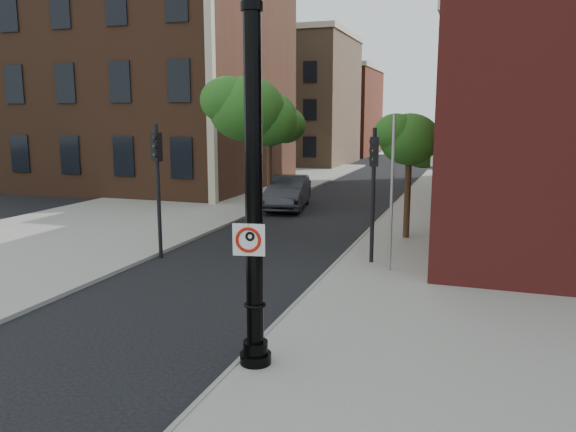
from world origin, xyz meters
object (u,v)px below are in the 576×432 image
at_px(lamppost, 254,200).
at_px(parked_car, 288,192).
at_px(no_parking_sign, 249,240).
at_px(traffic_signal_right, 373,174).
at_px(traffic_signal_left, 157,169).

xyz_separation_m(lamppost, parked_car, (-5.42, 17.75, -2.39)).
distance_m(no_parking_sign, traffic_signal_right, 8.28).
bearing_deg(parked_car, traffic_signal_right, -67.49).
xyz_separation_m(lamppost, traffic_signal_left, (-6.19, 6.76, -0.23)).
xyz_separation_m(no_parking_sign, traffic_signal_left, (-6.16, 6.94, 0.46)).
bearing_deg(lamppost, traffic_signal_right, 85.09).
xyz_separation_m(lamppost, traffic_signal_right, (0.69, 8.06, -0.30)).
bearing_deg(traffic_signal_left, parked_car, 96.49).
distance_m(lamppost, traffic_signal_right, 8.10).
bearing_deg(traffic_signal_left, traffic_signal_right, 21.22).
bearing_deg(traffic_signal_left, no_parking_sign, -37.90).
distance_m(parked_car, traffic_signal_right, 11.64).
bearing_deg(parked_car, lamppost, -82.76).
distance_m(lamppost, traffic_signal_left, 9.17).
relative_size(no_parking_sign, parked_car, 0.12).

